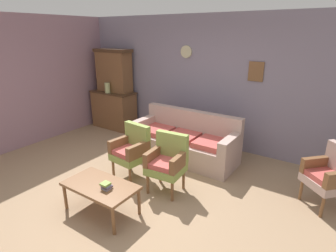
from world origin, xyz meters
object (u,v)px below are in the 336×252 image
object	(u,v)px
side_cabinet	(114,109)
armchair_near_couch_end	(167,161)
floral_couch	(185,142)
armchair_row_middle	(131,149)
wingback_chair_by_fireplace	(330,174)
vase_on_cabinet	(107,88)
coffee_table	(100,187)
book_stack_on_table	(106,186)

from	to	relation	value
side_cabinet	armchair_near_couch_end	distance (m)	3.29
floral_couch	armchair_row_middle	world-z (taller)	same
armchair_row_middle	wingback_chair_by_fireplace	world-z (taller)	same
wingback_chair_by_fireplace	side_cabinet	bearing A→B (deg)	170.54
vase_on_cabinet	floral_couch	distance (m)	2.58
coffee_table	armchair_row_middle	bearing A→B (deg)	107.43
side_cabinet	armchair_row_middle	size ratio (longest dim) A/B	1.28
armchair_row_middle	wingback_chair_by_fireplace	xyz separation A→B (m)	(2.83, 0.88, 0.00)
side_cabinet	armchair_near_couch_end	bearing A→B (deg)	-31.42
armchair_near_couch_end	wingback_chair_by_fireplace	bearing A→B (deg)	23.29
wingback_chair_by_fireplace	vase_on_cabinet	bearing A→B (deg)	172.56
floral_couch	armchair_row_middle	distance (m)	1.19
floral_couch	wingback_chair_by_fireplace	xyz separation A→B (m)	(2.46, -0.24, 0.17)
floral_couch	coffee_table	world-z (taller)	floral_couch
vase_on_cabinet	armchair_near_couch_end	bearing A→B (deg)	-28.73
floral_couch	book_stack_on_table	world-z (taller)	floral_couch
wingback_chair_by_fireplace	coffee_table	size ratio (longest dim) A/B	0.90
coffee_table	side_cabinet	bearing A→B (deg)	131.59
vase_on_cabinet	armchair_near_couch_end	distance (m)	3.25
armchair_near_couch_end	side_cabinet	bearing A→B (deg)	148.58
armchair_near_couch_end	book_stack_on_table	size ratio (longest dim) A/B	6.90
side_cabinet	wingback_chair_by_fireplace	distance (m)	4.97
vase_on_cabinet	wingback_chair_by_fireplace	size ratio (longest dim) A/B	0.28
vase_on_cabinet	book_stack_on_table	distance (m)	3.62
floral_couch	wingback_chair_by_fireplace	size ratio (longest dim) A/B	2.28
book_stack_on_table	vase_on_cabinet	bearing A→B (deg)	134.92
book_stack_on_table	armchair_near_couch_end	bearing A→B (deg)	73.80
floral_couch	wingback_chair_by_fireplace	bearing A→B (deg)	-5.63
book_stack_on_table	floral_couch	bearing A→B (deg)	92.16
vase_on_cabinet	armchair_near_couch_end	world-z (taller)	vase_on_cabinet
floral_couch	armchair_row_middle	size ratio (longest dim) A/B	2.28
wingback_chair_by_fireplace	coffee_table	xyz separation A→B (m)	(-2.52, -1.86, -0.12)
wingback_chair_by_fireplace	coffee_table	bearing A→B (deg)	-143.62
armchair_near_couch_end	wingback_chair_by_fireplace	xyz separation A→B (m)	(2.09, 0.90, 0.00)
armchair_row_middle	book_stack_on_table	size ratio (longest dim) A/B	6.90
armchair_row_middle	coffee_table	bearing A→B (deg)	-72.57
side_cabinet	vase_on_cabinet	world-z (taller)	vase_on_cabinet
wingback_chair_by_fireplace	book_stack_on_table	world-z (taller)	wingback_chair_by_fireplace
armchair_near_couch_end	wingback_chair_by_fireplace	world-z (taller)	same
vase_on_cabinet	floral_couch	size ratio (longest dim) A/B	0.12
coffee_table	wingback_chair_by_fireplace	bearing A→B (deg)	36.38
armchair_near_couch_end	vase_on_cabinet	bearing A→B (deg)	151.27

